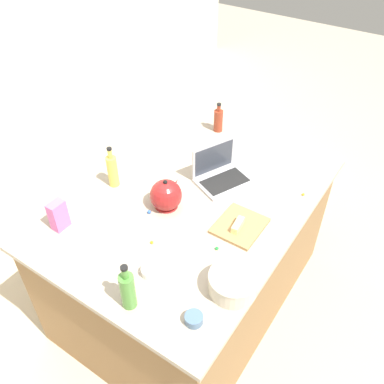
{
  "coord_description": "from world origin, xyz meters",
  "views": [
    {
      "loc": [
        -1.49,
        -1.01,
        2.49
      ],
      "look_at": [
        0.0,
        0.0,
        0.95
      ],
      "focal_mm": 38.81,
      "sensor_mm": 36.0,
      "label": 1
    }
  ],
  "objects_px": {
    "bottle_olive": "(128,290)",
    "ramekin_medium": "(150,271)",
    "laptop": "(220,173)",
    "mixing_bowl_large": "(233,283)",
    "kitchen_timer": "(227,145)",
    "candy_bag": "(58,215)",
    "butter_stick_left": "(238,225)",
    "ramekin_small": "(194,319)",
    "bottle_oil": "(112,170)",
    "bottle_soy": "(218,120)",
    "kettle": "(166,195)",
    "cutting_board": "(240,226)"
  },
  "relations": [
    {
      "from": "ramekin_medium",
      "to": "kitchen_timer",
      "type": "height_order",
      "value": "kitchen_timer"
    },
    {
      "from": "bottle_oil",
      "to": "candy_bag",
      "type": "bearing_deg",
      "value": -179.23
    },
    {
      "from": "kettle",
      "to": "ramekin_medium",
      "type": "bearing_deg",
      "value": -152.51
    },
    {
      "from": "mixing_bowl_large",
      "to": "bottle_soy",
      "type": "bearing_deg",
      "value": 34.06
    },
    {
      "from": "cutting_board",
      "to": "mixing_bowl_large",
      "type": "bearing_deg",
      "value": -155.68
    },
    {
      "from": "ramekin_medium",
      "to": "bottle_soy",
      "type": "bearing_deg",
      "value": 17.33
    },
    {
      "from": "butter_stick_left",
      "to": "candy_bag",
      "type": "relative_size",
      "value": 0.65
    },
    {
      "from": "laptop",
      "to": "bottle_oil",
      "type": "relative_size",
      "value": 1.41
    },
    {
      "from": "bottle_oil",
      "to": "ramekin_small",
      "type": "xyz_separation_m",
      "value": [
        -0.51,
        -0.92,
        -0.09
      ]
    },
    {
      "from": "laptop",
      "to": "bottle_olive",
      "type": "distance_m",
      "value": 1.0
    },
    {
      "from": "bottle_olive",
      "to": "bottle_oil",
      "type": "xyz_separation_m",
      "value": [
        0.6,
        0.63,
        0.0
      ]
    },
    {
      "from": "bottle_oil",
      "to": "cutting_board",
      "type": "distance_m",
      "value": 0.81
    },
    {
      "from": "bottle_olive",
      "to": "ramekin_small",
      "type": "xyz_separation_m",
      "value": [
        0.09,
        -0.29,
        -0.08
      ]
    },
    {
      "from": "bottle_oil",
      "to": "kitchen_timer",
      "type": "distance_m",
      "value": 0.8
    },
    {
      "from": "butter_stick_left",
      "to": "ramekin_small",
      "type": "height_order",
      "value": "butter_stick_left"
    },
    {
      "from": "bottle_oil",
      "to": "bottle_soy",
      "type": "bearing_deg",
      "value": -13.03
    },
    {
      "from": "butter_stick_left",
      "to": "candy_bag",
      "type": "xyz_separation_m",
      "value": [
        -0.51,
        0.8,
        0.05
      ]
    },
    {
      "from": "bottle_olive",
      "to": "bottle_soy",
      "type": "distance_m",
      "value": 1.53
    },
    {
      "from": "butter_stick_left",
      "to": "kitchen_timer",
      "type": "height_order",
      "value": "kitchen_timer"
    },
    {
      "from": "mixing_bowl_large",
      "to": "bottle_soy",
      "type": "relative_size",
      "value": 1.1
    },
    {
      "from": "bottle_olive",
      "to": "kitchen_timer",
      "type": "distance_m",
      "value": 1.32
    },
    {
      "from": "mixing_bowl_large",
      "to": "bottle_oil",
      "type": "height_order",
      "value": "bottle_oil"
    },
    {
      "from": "mixing_bowl_large",
      "to": "bottle_oil",
      "type": "bearing_deg",
      "value": 74.39
    },
    {
      "from": "ramekin_small",
      "to": "kitchen_timer",
      "type": "distance_m",
      "value": 1.33
    },
    {
      "from": "bottle_soy",
      "to": "ramekin_medium",
      "type": "relative_size",
      "value": 2.48
    },
    {
      "from": "bottle_olive",
      "to": "kitchen_timer",
      "type": "bearing_deg",
      "value": 11.04
    },
    {
      "from": "bottle_olive",
      "to": "kettle",
      "type": "height_order",
      "value": "bottle_olive"
    },
    {
      "from": "ramekin_small",
      "to": "candy_bag",
      "type": "distance_m",
      "value": 0.92
    },
    {
      "from": "butter_stick_left",
      "to": "ramekin_medium",
      "type": "relative_size",
      "value": 1.28
    },
    {
      "from": "kitchen_timer",
      "to": "candy_bag",
      "type": "distance_m",
      "value": 1.19
    },
    {
      "from": "butter_stick_left",
      "to": "ramekin_small",
      "type": "distance_m",
      "value": 0.6
    },
    {
      "from": "bottle_olive",
      "to": "candy_bag",
      "type": "relative_size",
      "value": 1.52
    },
    {
      "from": "mixing_bowl_large",
      "to": "bottle_olive",
      "type": "relative_size",
      "value": 0.9
    },
    {
      "from": "candy_bag",
      "to": "ramekin_medium",
      "type": "bearing_deg",
      "value": -88.45
    },
    {
      "from": "butter_stick_left",
      "to": "kettle",
      "type": "bearing_deg",
      "value": 97.98
    },
    {
      "from": "laptop",
      "to": "bottle_soy",
      "type": "height_order",
      "value": "laptop"
    },
    {
      "from": "laptop",
      "to": "mixing_bowl_large",
      "type": "relative_size",
      "value": 1.59
    },
    {
      "from": "bottle_olive",
      "to": "ramekin_medium",
      "type": "relative_size",
      "value": 3.02
    },
    {
      "from": "bottle_oil",
      "to": "ramekin_small",
      "type": "bearing_deg",
      "value": -119.08
    },
    {
      "from": "ramekin_medium",
      "to": "candy_bag",
      "type": "height_order",
      "value": "candy_bag"
    },
    {
      "from": "mixing_bowl_large",
      "to": "ramekin_medium",
      "type": "bearing_deg",
      "value": 110.79
    },
    {
      "from": "kettle",
      "to": "butter_stick_left",
      "type": "relative_size",
      "value": 1.94
    },
    {
      "from": "butter_stick_left",
      "to": "laptop",
      "type": "bearing_deg",
      "value": 43.41
    },
    {
      "from": "mixing_bowl_large",
      "to": "bottle_oil",
      "type": "xyz_separation_m",
      "value": [
        0.27,
        0.97,
        0.05
      ]
    },
    {
      "from": "laptop",
      "to": "cutting_board",
      "type": "xyz_separation_m",
      "value": [
        -0.29,
        -0.3,
        -0.04
      ]
    },
    {
      "from": "bottle_olive",
      "to": "kettle",
      "type": "relative_size",
      "value": 1.21
    },
    {
      "from": "kettle",
      "to": "bottle_soy",
      "type": "bearing_deg",
      "value": 11.62
    },
    {
      "from": "kettle",
      "to": "butter_stick_left",
      "type": "bearing_deg",
      "value": -82.02
    },
    {
      "from": "bottle_oil",
      "to": "ramekin_medium",
      "type": "height_order",
      "value": "bottle_oil"
    },
    {
      "from": "bottle_olive",
      "to": "mixing_bowl_large",
      "type": "bearing_deg",
      "value": -46.63
    }
  ]
}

